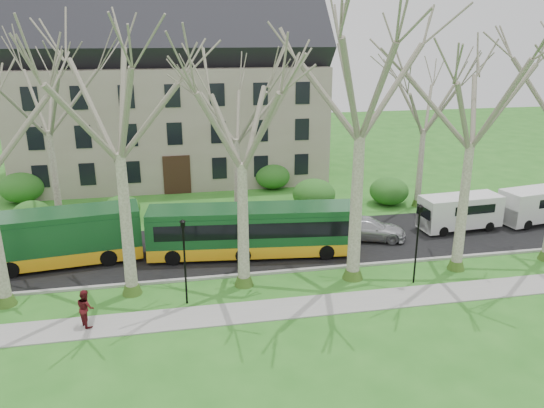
{
  "coord_description": "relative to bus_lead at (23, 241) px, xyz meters",
  "views": [
    {
      "loc": [
        -6.3,
        -24.76,
        12.79
      ],
      "look_at": [
        -0.95,
        3.0,
        3.57
      ],
      "focal_mm": 35.0,
      "sensor_mm": 36.0,
      "label": 1
    }
  ],
  "objects": [
    {
      "name": "bus_follow",
      "position": [
        12.9,
        -0.58,
        -0.07
      ],
      "size": [
        12.38,
        3.8,
        3.05
      ],
      "primitive_type": null,
      "rotation": [
        0.0,
        0.0,
        -0.1
      ],
      "color": "#144721",
      "rests_on": "road"
    },
    {
      "name": "bus_lead",
      "position": [
        0.0,
        0.0,
        0.0
      ],
      "size": [
        13.0,
        4.24,
        3.19
      ],
      "primitive_type": null,
      "rotation": [
        0.0,
        0.0,
        0.13
      ],
      "color": "#144721",
      "rests_on": "road"
    },
    {
      "name": "road",
      "position": [
        14.78,
        0.64,
        -1.63
      ],
      "size": [
        80.0,
        8.0,
        0.06
      ],
      "primitive_type": "cube",
      "color": "black",
      "rests_on": "ground"
    },
    {
      "name": "van_a",
      "position": [
        27.2,
        0.93,
        -0.42
      ],
      "size": [
        5.52,
        2.34,
        2.35
      ],
      "primitive_type": null,
      "rotation": [
        0.0,
        0.0,
        0.07
      ],
      "color": "silver",
      "rests_on": "road"
    },
    {
      "name": "lamp_row",
      "position": [
        14.78,
        -5.86,
        0.92
      ],
      "size": [
        36.22,
        0.22,
        4.3
      ],
      "color": "black",
      "rests_on": "ground"
    },
    {
      "name": "hedges",
      "position": [
        10.12,
        9.14,
        -0.66
      ],
      "size": [
        30.6,
        8.6,
        2.0
      ],
      "color": "#1A5D20",
      "rests_on": "ground"
    },
    {
      "name": "tree_row_far",
      "position": [
        13.45,
        6.14,
        4.34
      ],
      "size": [
        33.0,
        7.0,
        12.0
      ],
      "color": "gray",
      "rests_on": "ground"
    },
    {
      "name": "van_b",
      "position": [
        33.31,
        1.15,
        -0.38
      ],
      "size": [
        5.85,
        2.9,
        2.44
      ],
      "primitive_type": null,
      "rotation": [
        0.0,
        0.0,
        0.16
      ],
      "color": "silver",
      "rests_on": "road"
    },
    {
      "name": "ground",
      "position": [
        14.78,
        -4.86,
        -1.66
      ],
      "size": [
        120.0,
        120.0,
        0.0
      ],
      "primitive_type": "plane",
      "color": "#296D1F",
      "rests_on": "ground"
    },
    {
      "name": "sidewalk",
      "position": [
        14.78,
        -7.36,
        -1.63
      ],
      "size": [
        70.0,
        2.0,
        0.06
      ],
      "primitive_type": "cube",
      "color": "gray",
      "rests_on": "ground"
    },
    {
      "name": "tree_row_verge",
      "position": [
        14.78,
        -4.56,
        5.34
      ],
      "size": [
        49.0,
        7.0,
        14.0
      ],
      "color": "gray",
      "rests_on": "ground"
    },
    {
      "name": "pedestrian_b",
      "position": [
        4.24,
        -7.17,
        -0.72
      ],
      "size": [
        1.0,
        1.07,
        1.75
      ],
      "primitive_type": "imported",
      "rotation": [
        0.0,
        0.0,
        2.09
      ],
      "color": "#551318",
      "rests_on": "sidewalk"
    },
    {
      "name": "building",
      "position": [
        8.78,
        19.14,
        6.41
      ],
      "size": [
        26.5,
        12.2,
        16.0
      ],
      "color": "gray",
      "rests_on": "ground"
    },
    {
      "name": "curb",
      "position": [
        14.78,
        -3.36,
        -1.59
      ],
      "size": [
        80.0,
        0.25,
        0.14
      ],
      "primitive_type": "cube",
      "color": "#A5A39E",
      "rests_on": "ground"
    },
    {
      "name": "sedan",
      "position": [
        20.52,
        0.49,
        -0.89
      ],
      "size": [
        5.23,
        3.37,
        1.41
      ],
      "primitive_type": "imported",
      "rotation": [
        0.0,
        0.0,
        1.26
      ],
      "color": "#B5B6BA",
      "rests_on": "road"
    }
  ]
}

